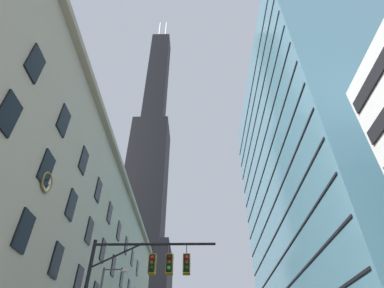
% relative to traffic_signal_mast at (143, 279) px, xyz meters
% --- Properties ---
extents(station_building, '(14.43, 57.87, 23.81)m').
position_rel_traffic_signal_mast_xyz_m(station_building, '(-13.75, 19.21, 6.06)').
color(station_building, '#B2A88E').
rests_on(station_building, ground).
extents(dark_skyscraper, '(22.82, 22.82, 191.48)m').
position_rel_traffic_signal_mast_xyz_m(dark_skyscraper, '(-17.54, 90.57, 51.06)').
color(dark_skyscraper, black).
rests_on(dark_skyscraper, ground).
extents(glass_office_midrise, '(18.75, 46.50, 57.80)m').
position_rel_traffic_signal_mast_xyz_m(glass_office_midrise, '(24.45, 28.35, 23.07)').
color(glass_office_midrise, teal).
rests_on(glass_office_midrise, ground).
extents(traffic_signal_mast, '(6.96, 0.63, 7.75)m').
position_rel_traffic_signal_mast_xyz_m(traffic_signal_mast, '(0.00, 0.00, 0.00)').
color(traffic_signal_mast, black).
rests_on(traffic_signal_mast, sidewalk_left).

